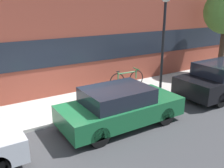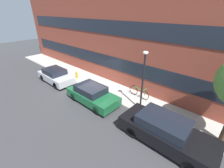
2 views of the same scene
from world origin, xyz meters
name	(u,v)px [view 1 (image 1 of 2)]	position (x,y,z in m)	size (l,w,h in m)	color
ground_plane	(67,123)	(0.00, 0.00, 0.00)	(56.00, 56.00, 0.00)	#38383A
sidewalk_strip	(54,109)	(0.00, 1.17, 0.06)	(28.00, 2.35, 0.12)	#B2AFA8
parked_car_green	(120,106)	(1.40, -1.05, 0.64)	(3.96, 1.71, 1.29)	#195B33
bicycle	(127,79)	(3.59, 1.63, 0.53)	(1.75, 0.44, 0.84)	black
lamp_post	(164,34)	(4.50, 0.42, 2.57)	(0.32, 0.32, 3.89)	black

